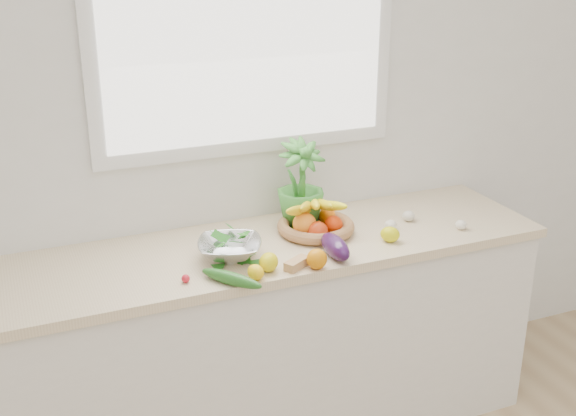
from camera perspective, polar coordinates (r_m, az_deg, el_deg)
name	(u,v)px	position (r m, az deg, el deg)	size (l,w,h in m)	color
back_wall	(247,117)	(3.03, -3.25, 7.19)	(4.50, 0.02, 2.70)	white
counter_cabinet	(275,343)	(3.13, -1.00, -10.64)	(2.20, 0.58, 0.86)	silver
countertop	(275,247)	(2.92, -1.06, -3.12)	(2.24, 0.62, 0.04)	beige
window_frame	(246,19)	(2.95, -3.31, 14.69)	(1.30, 0.03, 1.10)	white
window_pane	(248,19)	(2.93, -3.17, 14.65)	(1.18, 0.01, 0.98)	white
orange_loose	(317,259)	(2.68, 2.29, -4.05)	(0.08, 0.08, 0.08)	orange
lemon_a	(256,272)	(2.61, -2.57, -5.09)	(0.06, 0.07, 0.06)	yellow
lemon_b	(269,262)	(2.67, -1.54, -4.30)	(0.07, 0.09, 0.07)	#D5C70B
lemon_c	(390,234)	(2.94, 8.06, -2.08)	(0.06, 0.08, 0.06)	#D0D10B
apple	(318,232)	(2.91, 2.38, -1.89)	(0.08, 0.08, 0.08)	red
ginger	(297,264)	(2.70, 0.70, -4.42)	(0.11, 0.04, 0.03)	tan
garlic_a	(391,225)	(3.06, 8.12, -1.33)	(0.05, 0.05, 0.04)	white
garlic_b	(409,216)	(3.16, 9.51, -0.63)	(0.05, 0.05, 0.05)	beige
garlic_c	(461,225)	(3.12, 13.52, -1.30)	(0.05, 0.05, 0.04)	white
eggplant	(335,247)	(2.78, 3.75, -3.06)	(0.08, 0.21, 0.08)	#2F103C
cucumber	(231,279)	(2.58, -4.50, -5.58)	(0.05, 0.26, 0.05)	#1C5519
radish	(186,279)	(2.61, -8.09, -5.54)	(0.03, 0.03, 0.03)	red
potted_herb	(300,183)	(3.01, 0.99, 1.99)	(0.20, 0.20, 0.36)	#3D8B32
fruit_basket	(315,222)	(2.99, 2.16, -1.10)	(0.41, 0.41, 0.18)	tan
colander_with_spinach	(230,245)	(2.75, -4.63, -2.91)	(0.31, 0.31, 0.12)	silver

